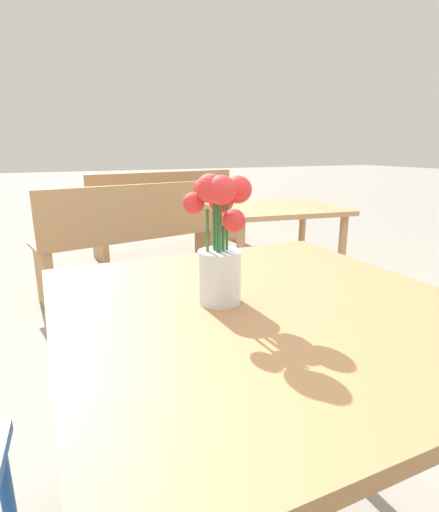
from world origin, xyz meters
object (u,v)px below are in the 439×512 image
(bench_far, at_px, (169,207))
(table_back, at_px, (276,226))
(bench_middle, at_px, (138,234))
(table_front, at_px, (262,338))
(flower_vase, at_px, (220,246))

(bench_far, xyz_separation_m, table_back, (0.07, -2.07, 0.14))
(bench_middle, height_order, table_back, bench_middle)
(table_front, distance_m, table_back, 1.74)
(table_front, height_order, flower_vase, flower_vase)
(table_front, xyz_separation_m, table_back, (0.97, 1.44, -0.06))
(table_front, xyz_separation_m, bench_far, (0.90, 3.51, -0.19))
(table_front, bearing_deg, flower_vase, 153.67)
(bench_middle, xyz_separation_m, table_back, (0.73, -0.83, 0.15))
(table_back, bearing_deg, table_front, -123.97)
(bench_far, height_order, table_back, bench_far)
(flower_vase, bearing_deg, bench_middle, 81.38)
(flower_vase, distance_m, bench_far, 3.63)
(flower_vase, xyz_separation_m, bench_middle, (0.34, 2.23, -0.43))
(bench_far, bearing_deg, flower_vase, -105.99)
(flower_vase, distance_m, bench_middle, 2.29)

